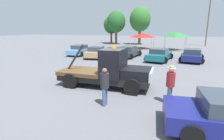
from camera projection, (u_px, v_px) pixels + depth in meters
ground_plane at (104, 86)px, 10.66m from camera, size 160.00×160.00×0.00m
tow_truck at (110, 71)px, 10.33m from camera, size 5.62×2.22×2.51m
person_near_truck at (171, 82)px, 7.94m from camera, size 0.40×0.40×1.80m
person_at_hood at (105, 84)px, 7.76m from camera, size 0.39×0.39×1.74m
parked_car_skyblue at (80, 50)px, 23.37m from camera, size 2.48×4.60×1.34m
parked_car_tan at (97, 52)px, 21.18m from camera, size 2.90×4.55×1.34m
parked_car_charcoal at (129, 52)px, 21.44m from camera, size 2.79×4.62×1.34m
parked_car_teal at (159, 55)px, 19.11m from camera, size 2.94×4.89×1.34m
parked_car_navy at (192, 55)px, 18.74m from camera, size 2.74×4.60×1.34m
canopy_tent_red at (143, 35)px, 30.42m from camera, size 3.62×3.62×2.73m
canopy_tent_green at (176, 34)px, 28.40m from camera, size 3.32×3.32×2.97m
tree_left at (111, 25)px, 41.97m from camera, size 3.63×3.63×6.48m
tree_center at (140, 19)px, 38.00m from camera, size 4.52×4.52×8.08m
tree_right at (116, 22)px, 39.04m from camera, size 4.13×4.13×7.38m
traffic_cone at (143, 70)px, 13.58m from camera, size 0.40×0.40×0.55m
utility_pole at (209, 18)px, 34.43m from camera, size 2.20×0.24×10.50m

